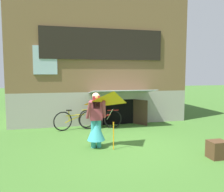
% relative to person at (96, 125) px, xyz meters
% --- Properties ---
extents(ground_plane, '(60.00, 60.00, 0.00)m').
position_rel_person_xyz_m(ground_plane, '(0.80, -0.11, -0.68)').
color(ground_plane, '#3D6B28').
extents(log_house, '(7.55, 5.92, 5.65)m').
position_rel_person_xyz_m(log_house, '(0.80, 5.29, 2.15)').
color(log_house, '#9E998E').
rests_on(log_house, ground_plane).
extents(person, '(0.61, 0.52, 1.61)m').
position_rel_person_xyz_m(person, '(0.00, 0.00, 0.00)').
color(person, teal).
rests_on(person, ground_plane).
extents(kite, '(1.01, 1.13, 1.52)m').
position_rel_person_xyz_m(kite, '(0.38, -0.61, 0.58)').
color(kite, orange).
rests_on(kite, ground_plane).
extents(bicycle_red, '(1.68, 0.09, 0.77)m').
position_rel_person_xyz_m(bicycle_red, '(0.58, 2.28, -0.30)').
color(bicycle_red, black).
rests_on(bicycle_red, ground_plane).
extents(bicycle_yellow, '(1.66, 0.55, 0.78)m').
position_rel_person_xyz_m(bicycle_yellow, '(-0.41, 2.39, -0.30)').
color(bicycle_yellow, black).
rests_on(bicycle_yellow, ground_plane).
extents(wooden_crate, '(0.44, 0.38, 0.45)m').
position_rel_person_xyz_m(wooden_crate, '(2.86, -1.58, -0.45)').
color(wooden_crate, '#4C331E').
rests_on(wooden_crate, ground_plane).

